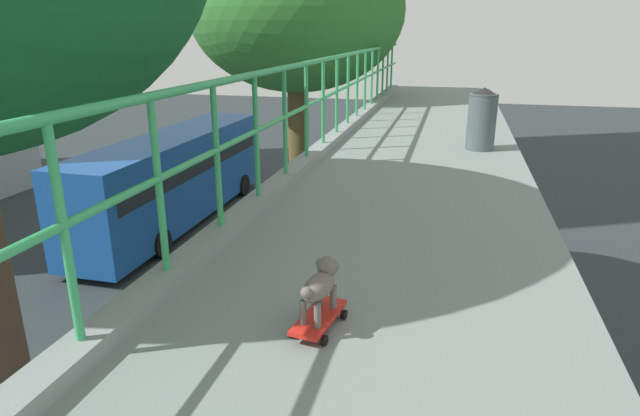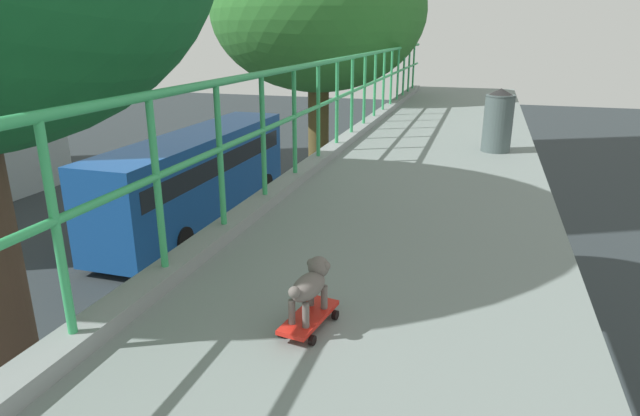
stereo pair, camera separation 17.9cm
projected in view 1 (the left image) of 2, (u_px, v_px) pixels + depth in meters
name	position (u px, v px, depth m)	size (l,w,h in m)	color
city_bus	(175.00, 174.00, 20.78)	(2.50, 11.78, 3.50)	#15478F
roadside_tree_far	(297.00, 14.00, 12.16)	(4.89, 4.89, 9.52)	#4E4223
toy_skateboard	(319.00, 318.00, 2.79)	(0.25, 0.44, 0.08)	red
small_dog	(321.00, 283.00, 2.75)	(0.17, 0.37, 0.28)	#605955
litter_bin	(482.00, 118.00, 6.89)	(0.37, 0.37, 0.80)	#465555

